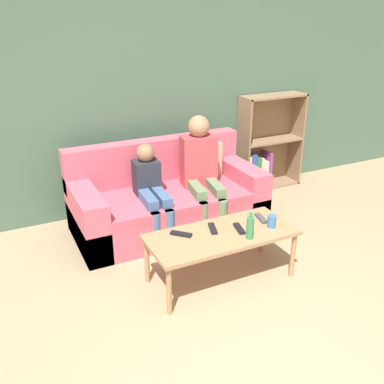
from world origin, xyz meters
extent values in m
plane|color=tan|center=(0.00, 0.00, 0.00)|extent=(22.00, 22.00, 0.00)
cube|color=#4C6B56|center=(0.00, 2.63, 1.30)|extent=(12.00, 0.06, 2.60)
cube|color=#DB5B70|center=(0.05, 1.97, 0.15)|extent=(1.85, 0.88, 0.30)
cube|color=#C95467|center=(0.05, 1.88, 0.35)|extent=(1.41, 0.70, 0.10)
cube|color=#DB5B70|center=(0.05, 2.32, 0.61)|extent=(1.85, 0.18, 0.43)
cube|color=#DB5B70|center=(-0.76, 1.97, 0.28)|extent=(0.22, 0.88, 0.56)
cube|color=#DB5B70|center=(0.86, 1.97, 0.28)|extent=(0.22, 0.88, 0.56)
cube|color=tan|center=(0.55, 2.17, 0.58)|extent=(0.36, 0.12, 0.36)
cube|color=#8E7051|center=(1.22, 2.45, 0.56)|extent=(0.02, 0.28, 1.13)
cube|color=#8E7051|center=(1.99, 2.45, 0.56)|extent=(0.02, 0.28, 1.13)
cube|color=#8E7051|center=(1.60, 2.58, 0.56)|extent=(0.80, 0.02, 1.13)
cube|color=#8E7051|center=(1.60, 2.45, 0.01)|extent=(0.80, 0.28, 0.02)
cube|color=#8E7051|center=(1.60, 2.45, 0.59)|extent=(0.75, 0.28, 0.02)
cube|color=#8E7051|center=(1.60, 2.45, 1.12)|extent=(0.80, 0.28, 0.02)
cube|color=beige|center=(1.25, 2.44, 0.24)|extent=(0.05, 0.20, 0.43)
cube|color=#33519E|center=(1.32, 2.44, 0.25)|extent=(0.06, 0.21, 0.45)
cube|color=#2D7A4C|center=(1.38, 2.44, 0.22)|extent=(0.06, 0.21, 0.39)
cube|color=beige|center=(1.44, 2.44, 0.21)|extent=(0.04, 0.20, 0.38)
cube|color=beige|center=(1.50, 2.44, 0.19)|extent=(0.06, 0.19, 0.33)
cube|color=#993D84|center=(1.56, 2.44, 0.24)|extent=(0.04, 0.21, 0.43)
cylinder|color=#A87F56|center=(-0.48, 0.73, 0.19)|extent=(0.04, 0.04, 0.39)
cylinder|color=#A87F56|center=(0.61, 0.73, 0.19)|extent=(0.04, 0.04, 0.39)
cylinder|color=#A87F56|center=(-0.48, 1.18, 0.19)|extent=(0.04, 0.04, 0.39)
cylinder|color=#A87F56|center=(0.61, 1.18, 0.19)|extent=(0.04, 0.04, 0.39)
cube|color=#A87F56|center=(0.06, 0.95, 0.40)|extent=(1.18, 0.52, 0.03)
cylinder|color=#66845B|center=(0.23, 1.57, 0.20)|extent=(0.10, 0.10, 0.40)
cylinder|color=#66845B|center=(0.41, 1.54, 0.20)|extent=(0.10, 0.10, 0.40)
cube|color=#66845B|center=(0.27, 1.79, 0.44)|extent=(0.16, 0.40, 0.09)
cube|color=#66845B|center=(0.45, 1.76, 0.44)|extent=(0.16, 0.40, 0.09)
cube|color=#C6474C|center=(0.40, 2.01, 0.65)|extent=(0.37, 0.25, 0.50)
sphere|color=#A87A5B|center=(0.40, 2.01, 0.99)|extent=(0.21, 0.21, 0.21)
cylinder|color=#476693|center=(-0.25, 1.56, 0.20)|extent=(0.10, 0.10, 0.40)
cylinder|color=#476693|center=(-0.12, 1.55, 0.20)|extent=(0.10, 0.10, 0.40)
cube|color=#476693|center=(-0.23, 1.79, 0.44)|extent=(0.13, 0.39, 0.09)
cube|color=#476693|center=(-0.10, 1.78, 0.44)|extent=(0.13, 0.39, 0.09)
cube|color=#282D38|center=(-0.15, 2.02, 0.56)|extent=(0.25, 0.22, 0.33)
sphere|color=#936B4C|center=(-0.15, 2.02, 0.80)|extent=(0.17, 0.17, 0.17)
cylinder|color=#3D70B2|center=(0.47, 0.87, 0.47)|extent=(0.07, 0.07, 0.10)
cube|color=black|center=(0.22, 0.94, 0.43)|extent=(0.08, 0.18, 0.02)
cube|color=black|center=(-0.23, 1.06, 0.43)|extent=(0.15, 0.15, 0.02)
cube|color=black|center=(0.03, 1.03, 0.43)|extent=(0.10, 0.18, 0.02)
cube|color=#47474C|center=(0.48, 1.02, 0.43)|extent=(0.08, 0.18, 0.02)
cylinder|color=#33844C|center=(0.22, 0.79, 0.51)|extent=(0.06, 0.06, 0.17)
cylinder|color=#33844C|center=(0.22, 0.79, 0.62)|extent=(0.03, 0.03, 0.04)
camera|label=1|loc=(-1.45, -1.59, 2.02)|focal=40.00mm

